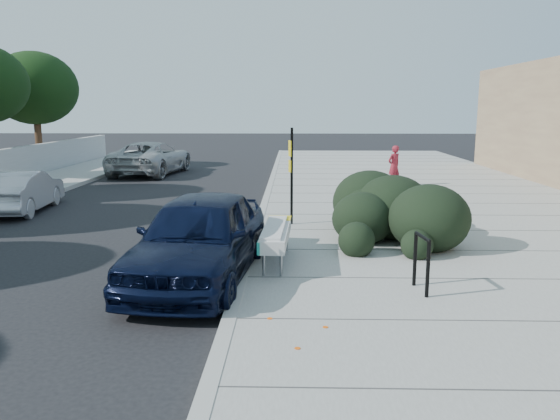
% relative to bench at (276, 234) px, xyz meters
% --- Properties ---
extents(ground, '(120.00, 120.00, 0.00)m').
position_rel_bench_xyz_m(ground, '(-0.60, -1.00, -0.72)').
color(ground, black).
rests_on(ground, ground).
extents(sidewalk_near, '(11.20, 50.00, 0.15)m').
position_rel_bench_xyz_m(sidewalk_near, '(5.00, 4.00, -0.65)').
color(sidewalk_near, gray).
rests_on(sidewalk_near, ground).
extents(curb_near, '(0.22, 50.00, 0.17)m').
position_rel_bench_xyz_m(curb_near, '(-0.60, 4.00, -0.64)').
color(curb_near, '#9E9E99').
rests_on(curb_near, ground).
extents(tree_far_f, '(4.40, 4.40, 6.07)m').
position_rel_bench_xyz_m(tree_far_f, '(-13.10, 18.00, 3.46)').
color(tree_far_f, '#332114').
rests_on(tree_far_f, ground).
extents(bench, '(0.60, 2.41, 0.72)m').
position_rel_bench_xyz_m(bench, '(0.00, 0.00, 0.00)').
color(bench, gray).
rests_on(bench, sidewalk_near).
extents(bike_rack, '(0.14, 0.66, 0.97)m').
position_rel_bench_xyz_m(bike_rack, '(2.49, -1.70, 0.01)').
color(bike_rack, black).
rests_on(bike_rack, sidewalk_near).
extents(sign_post, '(0.12, 0.29, 2.55)m').
position_rel_bench_xyz_m(sign_post, '(0.28, 3.66, 0.87)').
color(sign_post, black).
rests_on(sign_post, sidewalk_near).
extents(hedge, '(3.64, 4.92, 1.66)m').
position_rel_bench_xyz_m(hedge, '(2.67, 2.50, 0.26)').
color(hedge, black).
rests_on(hedge, sidewalk_near).
extents(sedan_navy, '(2.45, 5.04, 1.66)m').
position_rel_bench_xyz_m(sedan_navy, '(-1.40, -0.75, 0.11)').
color(sedan_navy, black).
rests_on(sedan_navy, ground).
extents(wagon_silver, '(1.77, 4.07, 1.30)m').
position_rel_bench_xyz_m(wagon_silver, '(-8.10, 5.98, -0.07)').
color(wagon_silver, '#B0B0B5').
rests_on(wagon_silver, ground).
extents(suv_silver, '(3.29, 5.98, 1.59)m').
position_rel_bench_xyz_m(suv_silver, '(-6.60, 15.85, 0.07)').
color(suv_silver, '#A5A8AB').
rests_on(suv_silver, ground).
extents(pedestrian, '(0.69, 0.65, 1.59)m').
position_rel_bench_xyz_m(pedestrian, '(4.32, 11.04, 0.22)').
color(pedestrian, maroon).
rests_on(pedestrian, sidewalk_near).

